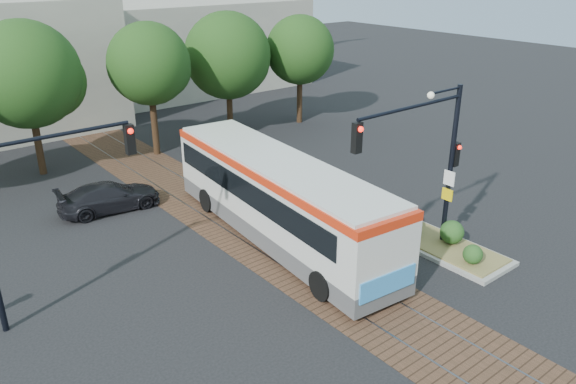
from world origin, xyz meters
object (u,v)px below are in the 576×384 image
object	(u,v)px
city_bus	(278,195)
signal_pole_left	(23,202)
traffic_island	(440,239)
signal_pole_main	(432,148)
parked_car	(109,197)

from	to	relation	value
city_bus	signal_pole_left	world-z (taller)	signal_pole_left
city_bus	traffic_island	xyz separation A→B (m)	(4.30, -4.51, -1.50)
city_bus	traffic_island	distance (m)	6.41
city_bus	signal_pole_main	size ratio (longest dim) A/B	2.08
parked_car	traffic_island	bearing A→B (deg)	-136.74
city_bus	parked_car	bearing A→B (deg)	126.79
signal_pole_main	signal_pole_left	distance (m)	13.14
traffic_island	signal_pole_main	world-z (taller)	signal_pole_main
signal_pole_main	parked_car	bearing A→B (deg)	123.87
signal_pole_main	parked_car	distance (m)	13.86
signal_pole_main	parked_car	xyz separation A→B (m)	(-7.47, 11.13, -3.53)
signal_pole_left	city_bus	bearing A→B (deg)	-2.45
signal_pole_left	signal_pole_main	bearing A→B (deg)	-21.45
signal_pole_left	parked_car	bearing A→B (deg)	53.04
traffic_island	signal_pole_main	bearing A→B (deg)	174.64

